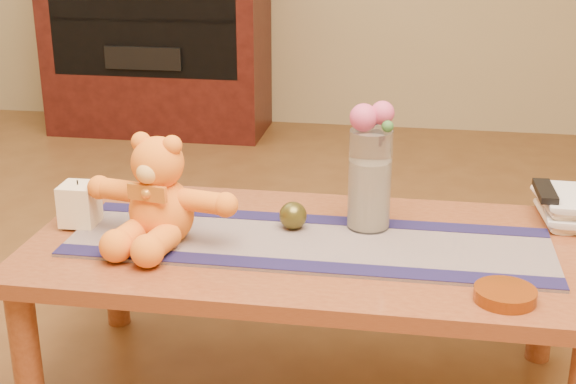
% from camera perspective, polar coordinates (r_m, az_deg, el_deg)
% --- Properties ---
extents(coffee_table_top, '(1.40, 0.70, 0.04)m').
position_cam_1_polar(coffee_table_top, '(2.03, 1.40, -4.06)').
color(coffee_table_top, brown).
rests_on(coffee_table_top, floor).
extents(table_leg_fl, '(0.07, 0.07, 0.41)m').
position_cam_1_polar(table_leg_fl, '(2.07, -18.05, -11.61)').
color(table_leg_fl, brown).
rests_on(table_leg_fl, floor).
extents(table_leg_bl, '(0.07, 0.07, 0.41)m').
position_cam_1_polar(table_leg_bl, '(2.53, -12.22, -4.97)').
color(table_leg_bl, brown).
rests_on(table_leg_bl, floor).
extents(table_leg_br, '(0.07, 0.07, 0.41)m').
position_cam_1_polar(table_leg_br, '(2.40, 17.77, -6.98)').
color(table_leg_br, brown).
rests_on(table_leg_br, floor).
extents(persian_runner, '(1.20, 0.35, 0.01)m').
position_cam_1_polar(persian_runner, '(2.00, 1.46, -3.62)').
color(persian_runner, '#181B44').
rests_on(persian_runner, coffee_table_top).
extents(runner_border_near, '(1.20, 0.06, 0.00)m').
position_cam_1_polar(runner_border_near, '(1.87, 0.85, -5.26)').
color(runner_border_near, '#18143E').
rests_on(runner_border_near, persian_runner).
extents(runner_border_far, '(1.20, 0.06, 0.00)m').
position_cam_1_polar(runner_border_far, '(2.14, 1.99, -1.95)').
color(runner_border_far, '#18143E').
rests_on(runner_border_far, persian_runner).
extents(teddy_bear, '(0.43, 0.38, 0.26)m').
position_cam_1_polar(teddy_bear, '(2.00, -9.07, 0.14)').
color(teddy_bear, orange).
rests_on(teddy_bear, persian_runner).
extents(pillar_candle, '(0.09, 0.09, 0.11)m').
position_cam_1_polar(pillar_candle, '(2.16, -14.61, -0.83)').
color(pillar_candle, '#FFE9BB').
rests_on(pillar_candle, persian_runner).
extents(candle_wick, '(0.00, 0.00, 0.01)m').
position_cam_1_polar(candle_wick, '(2.14, -14.75, 0.67)').
color(candle_wick, black).
rests_on(candle_wick, pillar_candle).
extents(glass_vase, '(0.11, 0.11, 0.26)m').
position_cam_1_polar(glass_vase, '(2.05, 5.83, 0.88)').
color(glass_vase, silver).
rests_on(glass_vase, persian_runner).
extents(potpourri_fill, '(0.09, 0.09, 0.18)m').
position_cam_1_polar(potpourri_fill, '(2.07, 5.79, -0.14)').
color(potpourri_fill, beige).
rests_on(potpourri_fill, glass_vase).
extents(rose_left, '(0.07, 0.07, 0.07)m').
position_cam_1_polar(rose_left, '(2.00, 5.40, 5.29)').
color(rose_left, '#C5456F').
rests_on(rose_left, glass_vase).
extents(rose_right, '(0.06, 0.06, 0.06)m').
position_cam_1_polar(rose_right, '(2.01, 6.73, 5.61)').
color(rose_right, '#C5456F').
rests_on(rose_right, glass_vase).
extents(blue_flower_back, '(0.04, 0.04, 0.04)m').
position_cam_1_polar(blue_flower_back, '(2.04, 6.34, 5.38)').
color(blue_flower_back, '#434892').
rests_on(blue_flower_back, glass_vase).
extents(blue_flower_side, '(0.04, 0.04, 0.04)m').
position_cam_1_polar(blue_flower_side, '(2.03, 5.17, 5.11)').
color(blue_flower_side, '#434892').
rests_on(blue_flower_side, glass_vase).
extents(leaf_sprig, '(0.03, 0.03, 0.03)m').
position_cam_1_polar(leaf_sprig, '(1.99, 7.09, 4.66)').
color(leaf_sprig, '#33662D').
rests_on(leaf_sprig, glass_vase).
extents(bronze_ball, '(0.09, 0.09, 0.07)m').
position_cam_1_polar(bronze_ball, '(2.06, 0.36, -1.68)').
color(bronze_ball, '#484318').
rests_on(bronze_ball, persian_runner).
extents(book_bottom, '(0.18, 0.24, 0.02)m').
position_cam_1_polar(book_bottom, '(2.26, 17.59, -1.63)').
color(book_bottom, '#F9DFC0').
rests_on(book_bottom, coffee_table_top).
extents(book_lower, '(0.18, 0.23, 0.02)m').
position_cam_1_polar(book_lower, '(2.25, 17.78, -1.22)').
color(book_lower, '#F9DFC0').
rests_on(book_lower, book_bottom).
extents(book_upper, '(0.19, 0.24, 0.02)m').
position_cam_1_polar(book_upper, '(2.25, 17.52, -0.69)').
color(book_upper, '#F9DFC0').
rests_on(book_upper, book_lower).
extents(book_top, '(0.17, 0.23, 0.02)m').
position_cam_1_polar(book_top, '(2.24, 17.85, -0.29)').
color(book_top, '#F9DFC0').
rests_on(book_top, book_upper).
extents(tv_remote, '(0.05, 0.16, 0.02)m').
position_cam_1_polar(tv_remote, '(2.22, 17.82, 0.06)').
color(tv_remote, black).
rests_on(tv_remote, book_top).
extents(amber_dish, '(0.15, 0.15, 0.03)m').
position_cam_1_polar(amber_dish, '(1.79, 15.18, -7.06)').
color(amber_dish, '#BF5914').
rests_on(amber_dish, coffee_table_top).
extents(media_cabinet, '(1.20, 0.50, 1.10)m').
position_cam_1_polar(media_cabinet, '(4.61, -9.28, 11.03)').
color(media_cabinet, black).
rests_on(media_cabinet, floor).
extents(cabinet_cavity, '(1.02, 0.03, 0.61)m').
position_cam_1_polar(cabinet_cavity, '(4.37, -10.34, 11.95)').
color(cabinet_cavity, black).
rests_on(cabinet_cavity, media_cabinet).
extents(cabinet_shelf, '(1.02, 0.20, 0.02)m').
position_cam_1_polar(cabinet_shelf, '(4.45, -9.97, 12.11)').
color(cabinet_shelf, black).
rests_on(cabinet_shelf, media_cabinet).
extents(stereo_lower, '(0.42, 0.28, 0.12)m').
position_cam_1_polar(stereo_lower, '(4.50, -9.74, 9.66)').
color(stereo_lower, black).
rests_on(stereo_lower, media_cabinet).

